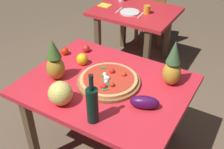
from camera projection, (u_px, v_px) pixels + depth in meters
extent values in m
plane|color=brown|center=(107.00, 148.00, 2.55)|extent=(10.00, 10.00, 0.00)
cube|color=brown|center=(31.00, 134.00, 2.23)|extent=(0.06, 0.06, 0.68)
cube|color=brown|center=(92.00, 79.00, 2.83)|extent=(0.06, 0.06, 0.68)
cube|color=brown|center=(174.00, 108.00, 2.48)|extent=(0.06, 0.06, 0.68)
cube|color=red|center=(106.00, 86.00, 2.14)|extent=(1.22, 0.96, 0.04)
cube|color=brown|center=(98.00, 44.00, 3.42)|extent=(0.06, 0.06, 0.68)
cube|color=brown|center=(146.00, 58.00, 3.16)|extent=(0.06, 0.06, 0.68)
cube|color=brown|center=(123.00, 24.00, 3.87)|extent=(0.06, 0.06, 0.68)
cube|color=brown|center=(167.00, 35.00, 3.61)|extent=(0.06, 0.06, 0.68)
cube|color=red|center=(135.00, 12.00, 3.31)|extent=(0.95, 0.74, 0.04)
cube|color=#915E36|center=(164.00, 25.00, 4.18)|extent=(0.04, 0.04, 0.41)
cube|color=#915E36|center=(142.00, 22.00, 4.26)|extent=(0.04, 0.04, 0.41)
cube|color=#915E36|center=(160.00, 34.00, 3.92)|extent=(0.04, 0.04, 0.41)
cube|color=#915E36|center=(136.00, 31.00, 4.01)|extent=(0.04, 0.04, 0.41)
cube|color=#915E36|center=(152.00, 13.00, 3.96)|extent=(0.47, 0.47, 0.04)
cube|color=#965E31|center=(150.00, 2.00, 3.70)|extent=(0.40, 0.12, 0.40)
cylinder|color=#915E36|center=(109.00, 82.00, 2.13)|extent=(0.48, 0.48, 0.02)
cylinder|color=#E5A161|center=(109.00, 79.00, 2.12)|extent=(0.43, 0.43, 0.02)
cylinder|color=red|center=(109.00, 78.00, 2.11)|extent=(0.38, 0.38, 0.00)
sphere|color=red|center=(112.00, 71.00, 2.16)|extent=(0.04, 0.04, 0.04)
sphere|color=red|center=(103.00, 86.00, 2.01)|extent=(0.04, 0.04, 0.04)
sphere|color=red|center=(104.00, 86.00, 2.00)|extent=(0.04, 0.04, 0.04)
sphere|color=red|center=(124.00, 74.00, 2.13)|extent=(0.04, 0.04, 0.04)
sphere|color=red|center=(112.00, 85.00, 2.02)|extent=(0.04, 0.04, 0.04)
cube|color=#337535|center=(105.00, 80.00, 2.07)|extent=(0.04, 0.05, 0.00)
cube|color=#217F2D|center=(104.00, 76.00, 2.12)|extent=(0.05, 0.04, 0.00)
cube|color=#328034|center=(105.00, 89.00, 1.99)|extent=(0.05, 0.05, 0.00)
cube|color=#2C702D|center=(109.00, 84.00, 2.04)|extent=(0.05, 0.04, 0.00)
cube|color=#327727|center=(103.00, 68.00, 2.21)|extent=(0.05, 0.05, 0.00)
sphere|color=white|center=(106.00, 82.00, 2.05)|extent=(0.03, 0.03, 0.03)
sphere|color=white|center=(105.00, 74.00, 2.13)|extent=(0.03, 0.03, 0.03)
sphere|color=white|center=(108.00, 78.00, 2.09)|extent=(0.03, 0.03, 0.03)
sphere|color=silver|center=(106.00, 77.00, 2.09)|extent=(0.03, 0.03, 0.03)
sphere|color=white|center=(105.00, 79.00, 2.09)|extent=(0.02, 0.02, 0.02)
cylinder|color=black|center=(92.00, 106.00, 1.74)|extent=(0.08, 0.08, 0.25)
cylinder|color=black|center=(91.00, 84.00, 1.65)|extent=(0.03, 0.03, 0.09)
cylinder|color=black|center=(91.00, 76.00, 1.62)|extent=(0.03, 0.03, 0.02)
ellipsoid|color=gold|center=(171.00, 73.00, 2.08)|extent=(0.13, 0.13, 0.19)
cone|color=#3E6539|center=(175.00, 52.00, 1.98)|extent=(0.11, 0.11, 0.17)
ellipsoid|color=#AB872C|center=(56.00, 68.00, 2.14)|extent=(0.14, 0.14, 0.19)
cone|color=#3E6728|center=(53.00, 49.00, 2.04)|extent=(0.11, 0.11, 0.15)
sphere|color=#DFCF63|center=(60.00, 93.00, 1.91)|extent=(0.17, 0.17, 0.17)
ellipsoid|color=yellow|center=(82.00, 59.00, 2.33)|extent=(0.09, 0.09, 0.10)
ellipsoid|color=#420E44|center=(145.00, 102.00, 1.89)|extent=(0.22, 0.16, 0.09)
sphere|color=red|center=(65.00, 51.00, 2.46)|extent=(0.07, 0.07, 0.07)
sphere|color=red|center=(86.00, 48.00, 2.50)|extent=(0.07, 0.07, 0.07)
cylinder|color=orange|center=(147.00, 10.00, 3.18)|extent=(0.08, 0.08, 0.09)
cylinder|color=white|center=(130.00, 12.00, 3.22)|extent=(0.22, 0.22, 0.02)
cube|color=silver|center=(119.00, 10.00, 3.28)|extent=(0.03, 0.18, 0.01)
cube|color=silver|center=(141.00, 15.00, 3.17)|extent=(0.03, 0.18, 0.01)
cube|color=yellow|center=(105.00, 5.00, 3.41)|extent=(0.14, 0.12, 0.01)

